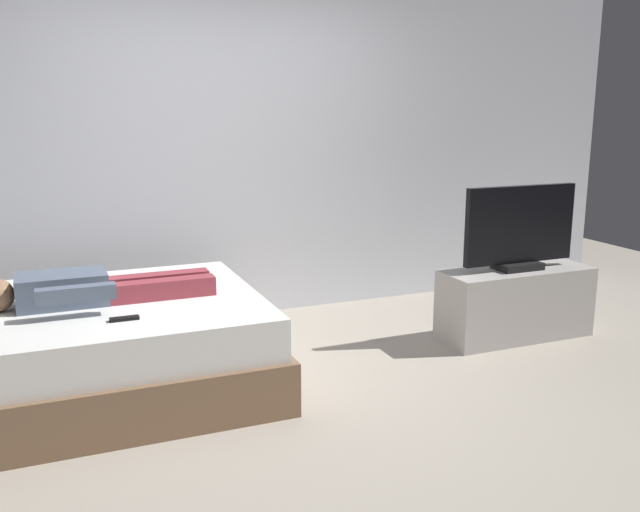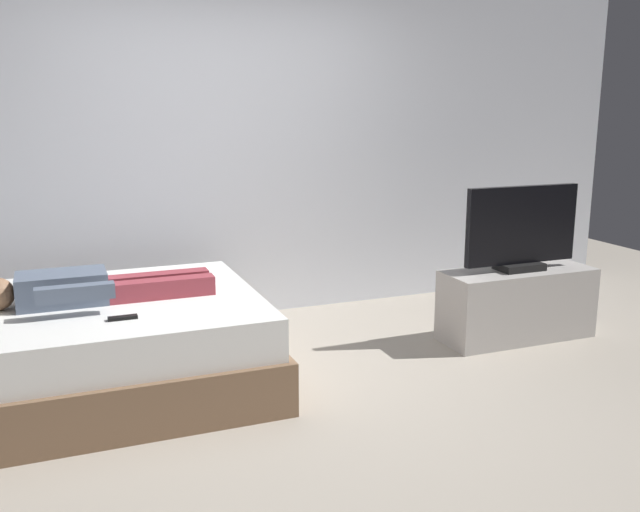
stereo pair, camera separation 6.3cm
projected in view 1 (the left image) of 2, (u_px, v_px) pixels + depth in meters
ground_plane at (299, 400)px, 3.89m from camera, size 10.00×10.00×0.00m
back_wall at (267, 135)px, 5.31m from camera, size 6.40×0.10×2.80m
bed at (86, 349)px, 3.93m from camera, size 2.05×1.54×0.54m
person at (87, 289)px, 3.86m from camera, size 1.26×0.46×0.18m
remote at (124, 319)px, 3.56m from camera, size 0.15×0.04×0.02m
tv_stand at (515, 303)px, 4.90m from camera, size 1.10×0.40×0.50m
tv at (520, 229)px, 4.78m from camera, size 0.88×0.20×0.59m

